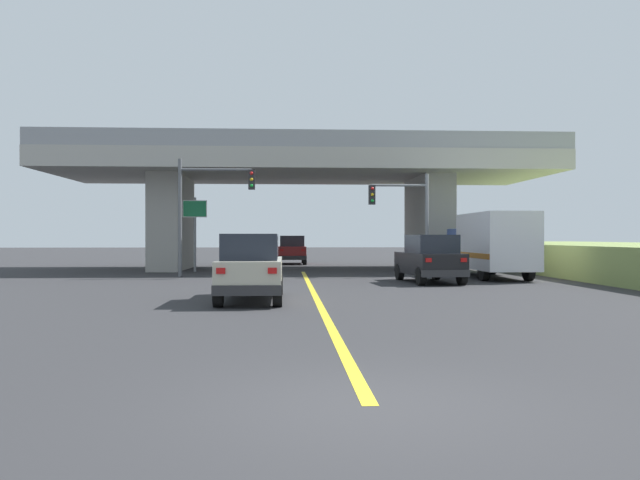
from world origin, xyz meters
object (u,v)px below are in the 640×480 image
Objects in this scene: suv_lead at (251,267)px; traffic_signal_nearside at (406,210)px; box_truck at (491,244)px; sedan_oncoming at (292,250)px; highway_sign at (195,218)px; traffic_signal_farside at (206,200)px; suv_crossing at (430,259)px.

suv_lead is 0.96× the size of traffic_signal_nearside.
box_truck is 4.45m from traffic_signal_nearside.
highway_sign reaches higher than sedan_oncoming.
box_truck is 1.27× the size of traffic_signal_farside.
highway_sign is (-14.70, 6.04, 1.35)m from box_truck.
suv_crossing is 11.23m from traffic_signal_farside.
traffic_signal_farside is 1.38× the size of highway_sign.
sedan_oncoming is 0.88× the size of traffic_signal_nearside.
suv_crossing is 1.02× the size of sedan_oncoming.
box_truck is (10.72, 10.16, 0.59)m from suv_lead.
traffic_signal_farside is (-2.82, 11.72, 2.72)m from suv_lead.
box_truck is (3.59, 2.89, 0.59)m from suv_crossing.
traffic_signal_farside is (-13.54, 1.56, 2.13)m from box_truck.
suv_crossing is 14.38m from highway_sign.
traffic_signal_farside is (-4.32, -14.54, 2.72)m from sedan_oncoming.
sedan_oncoming is at bearing 86.73° from suv_lead.
suv_crossing is at bearing -24.10° from traffic_signal_farside.
sedan_oncoming is 15.47m from traffic_signal_nearside.
highway_sign is (-1.16, 4.48, -0.78)m from traffic_signal_farside.
box_truck reaches higher than suv_lead.
traffic_signal_farside is at bearing -75.53° from highway_sign.
highway_sign is at bearing 103.79° from suv_lead.
suv_crossing is 19.81m from sedan_oncoming.
traffic_signal_farside reaches higher than highway_sign.
box_truck is 1.43× the size of traffic_signal_nearside.
traffic_signal_farside reaches higher than suv_crossing.
box_truck is at bearing -22.36° from highway_sign.
suv_lead is 26.30m from sedan_oncoming.
traffic_signal_farside is (-9.95, 4.45, 2.72)m from suv_crossing.
suv_lead is at bearing -76.21° from highway_sign.
sedan_oncoming is 1.09× the size of highway_sign.
highway_sign is (-3.98, 16.20, 1.94)m from suv_lead.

